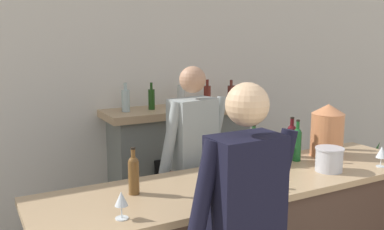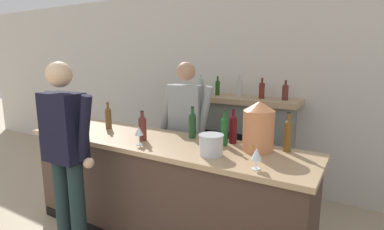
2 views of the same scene
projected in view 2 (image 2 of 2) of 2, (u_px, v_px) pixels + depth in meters
wall_back_panel at (224, 87)px, 4.32m from camera, size 12.00×0.07×2.75m
bar_counter at (162, 189)px, 2.97m from camera, size 2.91×0.77×1.01m
fireplace_stone at (238, 143)px, 4.06m from camera, size 1.56×0.52×1.57m
person_customer at (66, 154)px, 2.57m from camera, size 0.66×0.30×1.76m
person_bartender at (186, 130)px, 3.45m from camera, size 0.65×0.35×1.74m
copper_dispenser at (259, 126)px, 2.52m from camera, size 0.27×0.30×0.43m
ice_bucket_steel at (211, 145)px, 2.43m from camera, size 0.21×0.21×0.17m
wine_bottle_chardonnay_pale at (224, 130)px, 2.70m from camera, size 0.07×0.07×0.33m
wine_bottle_riesling_slim at (192, 124)px, 2.94m from camera, size 0.07×0.07×0.32m
wine_bottle_burgundy_dark at (288, 134)px, 2.52m from camera, size 0.07×0.07×0.34m
wine_bottle_rose_blush at (142, 127)px, 2.86m from camera, size 0.08×0.08×0.29m
wine_bottle_merlot_tall at (108, 117)px, 3.33m from camera, size 0.07×0.07×0.30m
wine_bottle_cabernet_heavy at (233, 128)px, 2.77m from camera, size 0.07×0.07×0.33m
wine_glass_mid_counter at (139, 132)px, 2.71m from camera, size 0.08×0.08×0.17m
wine_glass_back_row at (256, 155)px, 2.12m from camera, size 0.08×0.08×0.16m
wine_glass_by_dispenser at (73, 123)px, 3.16m from camera, size 0.07×0.07×0.15m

